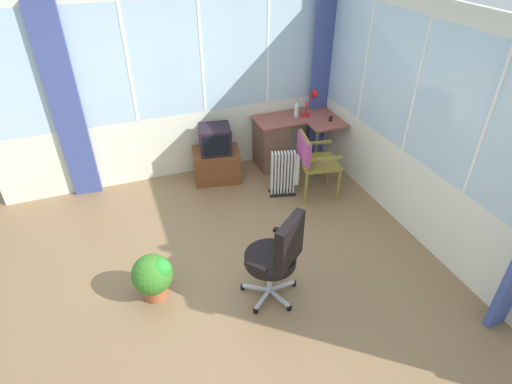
{
  "coord_description": "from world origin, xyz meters",
  "views": [
    {
      "loc": [
        -0.8,
        -2.91,
        3.22
      ],
      "look_at": [
        0.5,
        0.52,
        0.72
      ],
      "focal_mm": 29.12,
      "sensor_mm": 36.0,
      "label": 1
    }
  ],
  "objects_px": {
    "desk_lamp": "(313,99)",
    "potted_plant": "(153,275)",
    "office_chair": "(278,254)",
    "desk": "(275,142)",
    "space_heater": "(285,173)",
    "spray_bottle": "(296,109)",
    "tv_on_stand": "(216,157)",
    "tv_remote": "(331,119)",
    "wooden_armchair": "(311,157)"
  },
  "relations": [
    {
      "from": "desk_lamp",
      "to": "wooden_armchair",
      "type": "distance_m",
      "value": 0.98
    },
    {
      "from": "space_heater",
      "to": "spray_bottle",
      "type": "bearing_deg",
      "value": 56.75
    },
    {
      "from": "space_heater",
      "to": "potted_plant",
      "type": "bearing_deg",
      "value": -147.87
    },
    {
      "from": "office_chair",
      "to": "potted_plant",
      "type": "distance_m",
      "value": 1.24
    },
    {
      "from": "desk_lamp",
      "to": "potted_plant",
      "type": "height_order",
      "value": "desk_lamp"
    },
    {
      "from": "wooden_armchair",
      "to": "spray_bottle",
      "type": "bearing_deg",
      "value": 77.88
    },
    {
      "from": "tv_on_stand",
      "to": "tv_remote",
      "type": "bearing_deg",
      "value": -7.05
    },
    {
      "from": "desk",
      "to": "potted_plant",
      "type": "height_order",
      "value": "desk"
    },
    {
      "from": "wooden_armchair",
      "to": "desk_lamp",
      "type": "bearing_deg",
      "value": 63.16
    },
    {
      "from": "desk",
      "to": "space_heater",
      "type": "relative_size",
      "value": 1.84
    },
    {
      "from": "spray_bottle",
      "to": "tv_remote",
      "type": "bearing_deg",
      "value": -33.83
    },
    {
      "from": "desk",
      "to": "spray_bottle",
      "type": "relative_size",
      "value": 5.45
    },
    {
      "from": "spray_bottle",
      "to": "tv_on_stand",
      "type": "xyz_separation_m",
      "value": [
        -1.25,
        -0.07,
        -0.49
      ]
    },
    {
      "from": "desk_lamp",
      "to": "potted_plant",
      "type": "xyz_separation_m",
      "value": [
        -2.65,
        -1.89,
        -0.73
      ]
    },
    {
      "from": "desk_lamp",
      "to": "spray_bottle",
      "type": "xyz_separation_m",
      "value": [
        -0.21,
        0.09,
        -0.16
      ]
    },
    {
      "from": "desk",
      "to": "wooden_armchair",
      "type": "bearing_deg",
      "value": -80.41
    },
    {
      "from": "tv_on_stand",
      "to": "space_heater",
      "type": "height_order",
      "value": "tv_on_stand"
    },
    {
      "from": "tv_on_stand",
      "to": "space_heater",
      "type": "distance_m",
      "value": 1.02
    },
    {
      "from": "office_chair",
      "to": "desk",
      "type": "bearing_deg",
      "value": 67.63
    },
    {
      "from": "desk",
      "to": "tv_on_stand",
      "type": "height_order",
      "value": "tv_on_stand"
    },
    {
      "from": "desk_lamp",
      "to": "space_heater",
      "type": "distance_m",
      "value": 1.19
    },
    {
      "from": "spray_bottle",
      "to": "office_chair",
      "type": "relative_size",
      "value": 0.22
    },
    {
      "from": "desk",
      "to": "potted_plant",
      "type": "distance_m",
      "value": 2.88
    },
    {
      "from": "tv_remote",
      "to": "potted_plant",
      "type": "relative_size",
      "value": 0.3
    },
    {
      "from": "wooden_armchair",
      "to": "space_heater",
      "type": "height_order",
      "value": "wooden_armchair"
    },
    {
      "from": "tv_remote",
      "to": "space_heater",
      "type": "xyz_separation_m",
      "value": [
        -0.91,
        -0.49,
        -0.44
      ]
    },
    {
      "from": "tv_remote",
      "to": "desk_lamp",
      "type": "bearing_deg",
      "value": 171.26
    },
    {
      "from": "potted_plant",
      "to": "tv_remote",
      "type": "bearing_deg",
      "value": 30.85
    },
    {
      "from": "wooden_armchair",
      "to": "space_heater",
      "type": "xyz_separation_m",
      "value": [
        -0.31,
        0.11,
        -0.25
      ]
    },
    {
      "from": "spray_bottle",
      "to": "space_heater",
      "type": "height_order",
      "value": "spray_bottle"
    },
    {
      "from": "desk_lamp",
      "to": "space_heater",
      "type": "height_order",
      "value": "desk_lamp"
    },
    {
      "from": "office_chair",
      "to": "tv_on_stand",
      "type": "bearing_deg",
      "value": 88.23
    },
    {
      "from": "potted_plant",
      "to": "tv_on_stand",
      "type": "bearing_deg",
      "value": 58.01
    },
    {
      "from": "desk",
      "to": "potted_plant",
      "type": "bearing_deg",
      "value": -137.03
    },
    {
      "from": "office_chair",
      "to": "potted_plant",
      "type": "bearing_deg",
      "value": 158.71
    },
    {
      "from": "potted_plant",
      "to": "space_heater",
      "type": "bearing_deg",
      "value": 32.13
    },
    {
      "from": "tv_remote",
      "to": "space_heater",
      "type": "distance_m",
      "value": 1.12
    },
    {
      "from": "desk",
      "to": "wooden_armchair",
      "type": "relative_size",
      "value": 1.35
    },
    {
      "from": "desk_lamp",
      "to": "spray_bottle",
      "type": "distance_m",
      "value": 0.28
    },
    {
      "from": "desk",
      "to": "desk_lamp",
      "type": "xyz_separation_m",
      "value": [
        0.54,
        -0.07,
        0.61
      ]
    },
    {
      "from": "tv_remote",
      "to": "tv_on_stand",
      "type": "relative_size",
      "value": 0.18
    },
    {
      "from": "tv_remote",
      "to": "office_chair",
      "type": "xyz_separation_m",
      "value": [
        -1.73,
        -2.14,
        -0.19
      ]
    },
    {
      "from": "spray_bottle",
      "to": "wooden_armchair",
      "type": "distance_m",
      "value": 0.94
    },
    {
      "from": "spray_bottle",
      "to": "office_chair",
      "type": "height_order",
      "value": "office_chair"
    },
    {
      "from": "tv_remote",
      "to": "potted_plant",
      "type": "xyz_separation_m",
      "value": [
        -2.85,
        -1.7,
        -0.48
      ]
    },
    {
      "from": "office_chair",
      "to": "space_heater",
      "type": "xyz_separation_m",
      "value": [
        0.82,
        1.66,
        -0.25
      ]
    },
    {
      "from": "spray_bottle",
      "to": "potted_plant",
      "type": "bearing_deg",
      "value": -140.93
    },
    {
      "from": "desk_lamp",
      "to": "spray_bottle",
      "type": "height_order",
      "value": "desk_lamp"
    },
    {
      "from": "office_chair",
      "to": "spray_bottle",
      "type": "bearing_deg",
      "value": 61.37
    },
    {
      "from": "tv_on_stand",
      "to": "wooden_armchair",
      "type": "bearing_deg",
      "value": -37.09
    }
  ]
}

